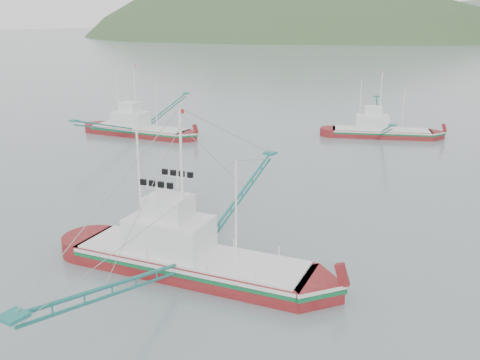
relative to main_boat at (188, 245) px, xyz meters
The scene contains 5 objects.
ground 3.34m from the main_boat, 125.96° to the left, with size 1200.00×1200.00×0.00m, color slate.
main_boat is the anchor object (origin of this frame).
bg_boat_far 42.18m from the main_boat, 92.99° to the left, with size 12.22×20.65×8.74m.
bg_boat_left 39.08m from the main_boat, 136.47° to the left, with size 13.25×23.29×9.47m.
headland_left 405.34m from the main_boat, 116.63° to the left, with size 448.00×308.00×210.00m, color #314D28.
Camera 1 is at (19.17, -24.70, 14.21)m, focal length 40.00 mm.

